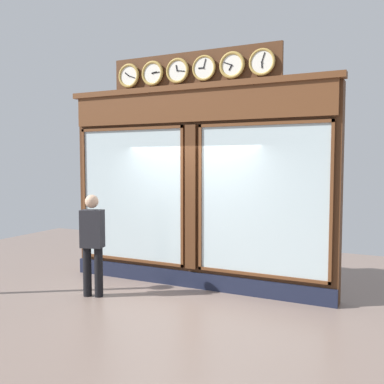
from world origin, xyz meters
The scene contains 3 objects.
ground_plane centered at (0.00, 2.80, 0.00)m, with size 14.00×14.00×0.00m, color #7A665B.
shop_facade centered at (0.00, -0.12, 1.84)m, with size 5.06×0.42×4.11m.
pedestrian centered at (1.25, 1.17, 0.93)m, with size 0.41×0.31×1.69m.
Camera 1 is at (-3.26, 6.76, 2.23)m, focal length 40.27 mm.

